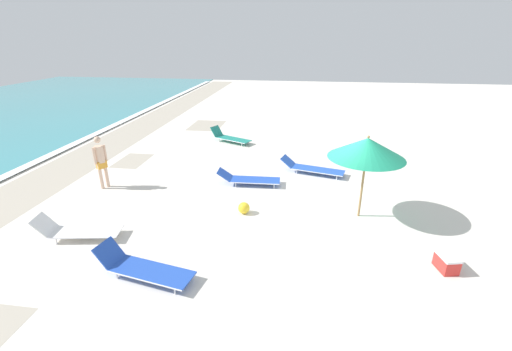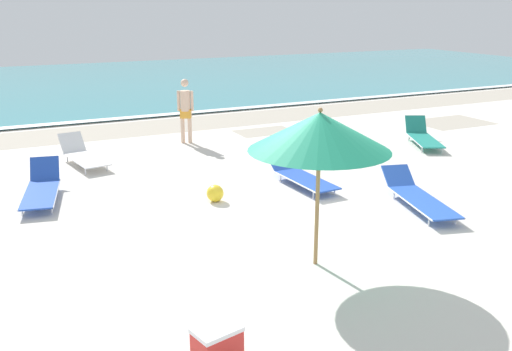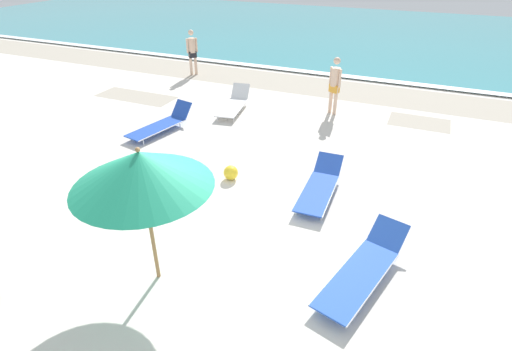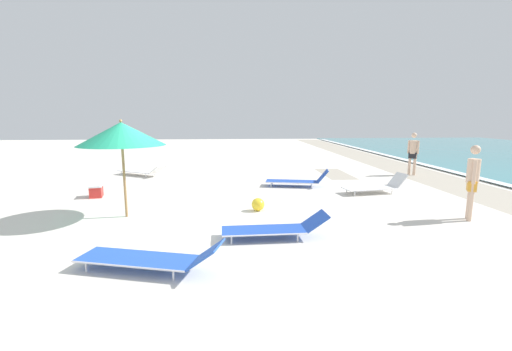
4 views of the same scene
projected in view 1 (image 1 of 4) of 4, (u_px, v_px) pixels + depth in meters
ground_plane at (312, 209)px, 10.21m from camera, size 60.00×60.00×0.16m
beach_umbrella at (367, 148)px, 8.92m from camera, size 2.02×2.02×2.35m
sun_lounger_under_umbrella at (230, 137)px, 16.27m from camera, size 1.46×2.12×0.63m
sun_lounger_beside_umbrella at (249, 179)px, 11.63m from camera, size 0.68×2.13×0.50m
sun_lounger_near_water_left at (78, 230)px, 8.55m from camera, size 0.92×2.10×0.61m
sun_lounger_near_water_right at (143, 268)px, 7.17m from camera, size 1.02×2.21×0.61m
sun_lounger_mid_beach_solo at (312, 168)px, 12.56m from camera, size 1.19×2.40×0.51m
beachgoer_wading_adult at (101, 159)px, 11.10m from camera, size 0.40×0.30×1.76m
beach_ball at (244, 208)px, 9.75m from camera, size 0.34×0.34×0.34m
cooler_box at (447, 262)px, 7.39m from camera, size 0.56×0.45×0.37m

